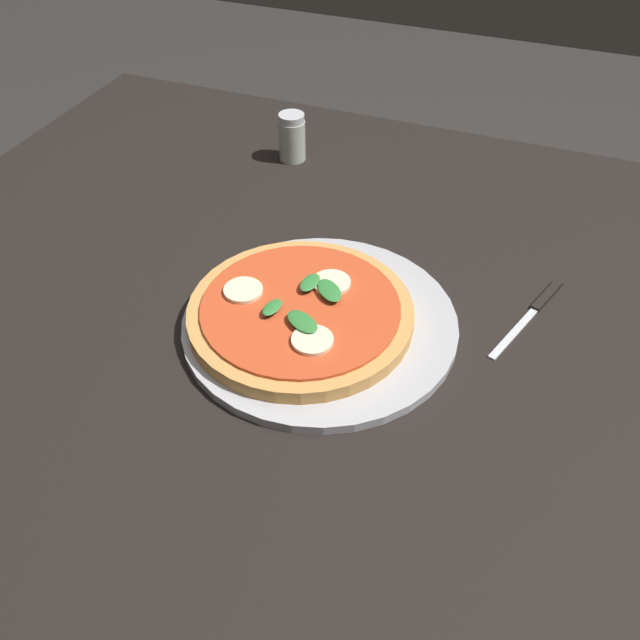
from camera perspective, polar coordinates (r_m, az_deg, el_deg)
ground_plane at (r=1.42m, az=1.94°, el=-21.29°), size 6.00×6.00×0.00m
dining_table at (r=0.90m, az=2.85°, el=-3.48°), size 1.35×1.03×0.71m
serving_tray at (r=0.82m, az=-0.00°, el=-0.21°), size 0.33×0.33×0.01m
pizza at (r=0.80m, az=-1.64°, el=0.65°), size 0.27×0.27×0.03m
knife at (r=0.88m, az=17.63°, el=0.96°), size 0.07×0.17×0.01m
pepper_shaker at (r=1.13m, az=-2.36°, el=15.05°), size 0.04×0.04×0.08m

